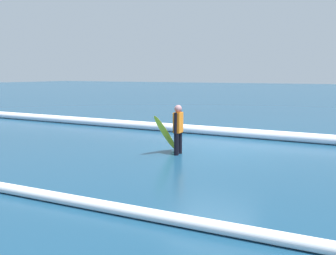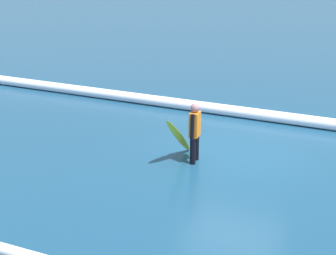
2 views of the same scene
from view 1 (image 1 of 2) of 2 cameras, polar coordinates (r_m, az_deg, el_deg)
The scene contains 5 objects.
ground_plane at distance 12.24m, azimuth 6.61°, elevation -3.37°, with size 165.49×165.49×0.00m, color navy.
surfer at distance 11.53m, azimuth 1.46°, elevation 0.07°, with size 0.23×0.55×1.45m.
surfboard at distance 11.71m, azimuth -0.36°, elevation -0.88°, with size 0.30×1.40×1.22m.
wave_crest_foreground at distance 15.76m, azimuth 2.85°, elevation -0.20°, with size 0.34×0.34×24.57m, color white.
wave_crest_midground at distance 7.68m, azimuth -15.97°, elevation -9.63°, with size 0.20×0.20×22.66m, color white.
Camera 1 is at (-4.45, 11.16, 2.36)m, focal length 42.32 mm.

